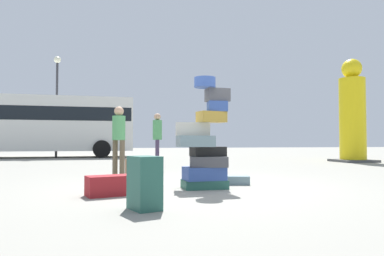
% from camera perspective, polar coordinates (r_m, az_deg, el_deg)
% --- Properties ---
extents(ground_plane, '(80.00, 80.00, 0.00)m').
position_cam_1_polar(ground_plane, '(6.67, 0.72, -9.34)').
color(ground_plane, gray).
extents(suitcase_tower, '(0.99, 0.79, 1.98)m').
position_cam_1_polar(suitcase_tower, '(6.43, 1.96, -2.70)').
color(suitcase_tower, '#26594C').
rests_on(suitcase_tower, ground).
extents(suitcase_teal_upright_blue, '(0.43, 0.50, 0.65)m').
position_cam_1_polar(suitcase_teal_upright_blue, '(4.50, -7.54, -8.62)').
color(suitcase_teal_upright_blue, '#26594C').
rests_on(suitcase_teal_upright_blue, ground).
extents(suitcase_slate_foreground_far, '(0.56, 0.34, 0.32)m').
position_cam_1_polar(suitcase_slate_foreground_far, '(9.14, 3.04, -6.39)').
color(suitcase_slate_foreground_far, gray).
rests_on(suitcase_slate_foreground_far, ground).
extents(suitcase_brown_behind_tower, '(0.42, 0.44, 0.52)m').
position_cam_1_polar(suitcase_brown_behind_tower, '(6.69, -8.81, -7.04)').
color(suitcase_brown_behind_tower, olive).
rests_on(suitcase_brown_behind_tower, ground).
extents(suitcase_maroon_left_side, '(0.82, 0.57, 0.31)m').
position_cam_1_polar(suitcase_maroon_left_side, '(5.76, -12.69, -8.89)').
color(suitcase_maroon_left_side, maroon).
rests_on(suitcase_maroon_left_side, ground).
extents(suitcase_slate_foreground_near, '(0.76, 0.55, 0.17)m').
position_cam_1_polar(suitcase_slate_foreground_near, '(7.13, 6.22, -8.18)').
color(suitcase_slate_foreground_near, gray).
rests_on(suitcase_slate_foreground_near, ground).
extents(person_bearded_onlooker, '(0.30, 0.30, 1.65)m').
position_cam_1_polar(person_bearded_onlooker, '(8.52, -11.55, -1.06)').
color(person_bearded_onlooker, brown).
rests_on(person_bearded_onlooker, ground).
extents(person_tourist_with_camera, '(0.30, 0.34, 1.75)m').
position_cam_1_polar(person_tourist_with_camera, '(11.72, -5.52, -1.09)').
color(person_tourist_with_camera, '#3F334C').
rests_on(person_tourist_with_camera, ground).
extents(yellow_dummy_statue, '(1.44, 1.44, 4.24)m').
position_cam_1_polar(yellow_dummy_statue, '(16.14, 24.12, 1.78)').
color(yellow_dummy_statue, yellow).
rests_on(yellow_dummy_statue, ground).
extents(parked_bus, '(9.06, 2.99, 3.15)m').
position_cam_1_polar(parked_bus, '(20.38, -22.31, 0.82)').
color(parked_bus, silver).
rests_on(parked_bus, ground).
extents(lamp_post, '(0.36, 0.36, 5.34)m').
position_cam_1_polar(lamp_post, '(20.33, -20.65, 5.68)').
color(lamp_post, '#333338').
rests_on(lamp_post, ground).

